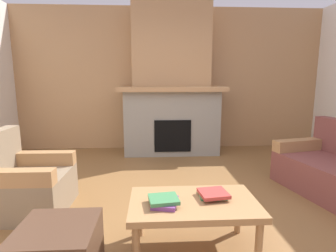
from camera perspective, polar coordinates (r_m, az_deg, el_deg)
ground at (r=2.77m, az=4.64°, el=-19.77°), size 9.00×9.00×0.00m
wall_back_wood_panel at (r=5.39m, az=0.41°, el=9.75°), size 6.00×0.12×2.70m
fireplace at (r=5.02m, az=0.69°, el=7.60°), size 1.90×0.82×2.70m
armchair at (r=3.24m, az=-27.89°, el=-10.70°), size 0.77×0.77×0.85m
coffee_table at (r=2.23m, az=5.41°, el=-16.66°), size 1.00×0.60×0.43m
book_stack_near_edge at (r=2.12m, az=-0.77°, el=-15.51°), size 0.24×0.25×0.06m
book_stack_center at (r=2.28m, az=9.44°, el=-13.92°), size 0.24×0.24×0.05m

